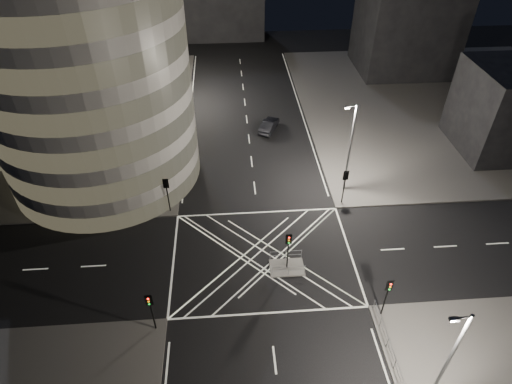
{
  "coord_description": "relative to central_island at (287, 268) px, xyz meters",
  "views": [
    {
      "loc": [
        -2.55,
        -26.14,
        28.86
      ],
      "look_at": [
        -0.18,
        5.61,
        3.0
      ],
      "focal_mm": 30.0,
      "sensor_mm": 36.0,
      "label": 1
    }
  ],
  "objects": [
    {
      "name": "office_block_rear",
      "position": [
        -24.0,
        43.5,
        11.07
      ],
      "size": [
        24.0,
        16.0,
        22.0
      ],
      "primitive_type": "cube",
      "color": "#999690",
      "rests_on": "sidewalk_far_left"
    },
    {
      "name": "ground",
      "position": [
        -2.0,
        1.5,
        -0.07
      ],
      "size": [
        120.0,
        120.0,
        0.0
      ],
      "primitive_type": "plane",
      "color": "black",
      "rests_on": "ground"
    },
    {
      "name": "sidewalk_far_left",
      "position": [
        -31.0,
        28.5,
        0.0
      ],
      "size": [
        42.0,
        42.0,
        0.15
      ],
      "primitive_type": "cube",
      "color": "#5A5754",
      "rests_on": "ground"
    },
    {
      "name": "traffic_signal_fr",
      "position": [
        6.8,
        8.3,
        2.84
      ],
      "size": [
        0.55,
        0.22,
        4.0
      ],
      "color": "black",
      "rests_on": "sidewalk_far_right"
    },
    {
      "name": "building_right_near",
      "position": [
        28.0,
        17.5,
        5.08
      ],
      "size": [
        10.0,
        10.0,
        10.0
      ],
      "primitive_type": "cube",
      "color": "black",
      "rests_on": "sidewalk_far_right"
    },
    {
      "name": "building_right_far",
      "position": [
        24.0,
        41.5,
        7.58
      ],
      "size": [
        14.0,
        12.0,
        15.0
      ],
      "primitive_type": "cube",
      "color": "black",
      "rests_on": "sidewalk_far_right"
    },
    {
      "name": "street_lamp_right_far",
      "position": [
        7.44,
        10.5,
        5.47
      ],
      "size": [
        1.25,
        0.25,
        10.0
      ],
      "color": "slate",
      "rests_on": "sidewalk_far_right"
    },
    {
      "name": "tree_b",
      "position": [
        -12.5,
        16.5,
        5.26
      ],
      "size": [
        4.47,
        4.47,
        7.77
      ],
      "color": "black",
      "rests_on": "sidewalk_far_left"
    },
    {
      "name": "office_tower_curved",
      "position": [
        -22.74,
        20.24,
        12.58
      ],
      "size": [
        30.0,
        29.0,
        27.2
      ],
      "color": "#999690",
      "rests_on": "sidewalk_far_left"
    },
    {
      "name": "railing_island_north",
      "position": [
        0.0,
        0.9,
        0.62
      ],
      "size": [
        2.8,
        0.06,
        1.1
      ],
      "primitive_type": "cube",
      "color": "slate",
      "rests_on": "central_island"
    },
    {
      "name": "sidewalk_far_right",
      "position": [
        27.0,
        28.5,
        0.0
      ],
      "size": [
        42.0,
        42.0,
        0.15
      ],
      "primitive_type": "cube",
      "color": "#5A5754",
      "rests_on": "ground"
    },
    {
      "name": "traffic_signal_island",
      "position": [
        0.0,
        0.0,
        2.84
      ],
      "size": [
        0.55,
        0.22,
        4.0
      ],
      "color": "black",
      "rests_on": "central_island"
    },
    {
      "name": "street_lamp_left_far",
      "position": [
        -11.44,
        31.5,
        5.47
      ],
      "size": [
        1.25,
        0.25,
        10.0
      ],
      "color": "slate",
      "rests_on": "sidewalk_far_left"
    },
    {
      "name": "street_lamp_right_near",
      "position": [
        7.44,
        -12.5,
        5.47
      ],
      "size": [
        1.25,
        0.25,
        10.0
      ],
      "color": "slate",
      "rests_on": "sidewalk_near_right"
    },
    {
      "name": "railing_near_right",
      "position": [
        6.3,
        -10.65,
        0.62
      ],
      "size": [
        0.06,
        11.7,
        1.1
      ],
      "primitive_type": "cube",
      "color": "slate",
      "rests_on": "sidewalk_near_right"
    },
    {
      "name": "tree_d",
      "position": [
        -12.5,
        28.5,
        4.77
      ],
      "size": [
        5.22,
        5.22,
        7.7
      ],
      "color": "black",
      "rests_on": "sidewalk_far_left"
    },
    {
      "name": "railing_island_south",
      "position": [
        0.0,
        -0.9,
        0.62
      ],
      "size": [
        2.8,
        0.06,
        1.1
      ],
      "primitive_type": "cube",
      "color": "slate",
      "rests_on": "central_island"
    },
    {
      "name": "sedan",
      "position": [
        0.71,
        23.43,
        0.66
      ],
      "size": [
        3.2,
        4.68,
        1.46
      ],
      "primitive_type": "imported",
      "rotation": [
        0.0,
        0.0,
        2.73
      ],
      "color": "black",
      "rests_on": "ground"
    },
    {
      "name": "street_lamp_left_near",
      "position": [
        -11.44,
        13.5,
        5.47
      ],
      "size": [
        1.25,
        0.25,
        10.0
      ],
      "color": "slate",
      "rests_on": "sidewalk_far_left"
    },
    {
      "name": "tree_e",
      "position": [
        -12.5,
        34.5,
        4.68
      ],
      "size": [
        4.08,
        4.08,
        6.96
      ],
      "color": "black",
      "rests_on": "sidewalk_far_left"
    },
    {
      "name": "tree_c",
      "position": [
        -12.5,
        22.5,
        4.81
      ],
      "size": [
        4.48,
        4.48,
        7.33
      ],
      "color": "black",
      "rests_on": "sidewalk_far_left"
    },
    {
      "name": "traffic_signal_nr",
      "position": [
        6.8,
        -5.3,
        2.84
      ],
      "size": [
        0.55,
        0.22,
        4.0
      ],
      "color": "black",
      "rests_on": "sidewalk_near_right"
    },
    {
      "name": "central_island",
      "position": [
        0.0,
        0.0,
        0.0
      ],
      "size": [
        3.0,
        2.0,
        0.15
      ],
      "primitive_type": "cube",
      "color": "slate",
      "rests_on": "ground"
    },
    {
      "name": "tree_a",
      "position": [
        -12.5,
        10.5,
        4.77
      ],
      "size": [
        3.87,
        3.87,
        6.93
      ],
      "color": "black",
      "rests_on": "sidewalk_far_left"
    },
    {
      "name": "traffic_signal_nl",
      "position": [
        -10.8,
        -5.3,
        2.84
      ],
      "size": [
        0.55,
        0.22,
        4.0
      ],
      "color": "black",
      "rests_on": "sidewalk_near_left"
    },
    {
      "name": "traffic_signal_fl",
      "position": [
        -10.8,
        8.3,
        2.84
      ],
      "size": [
        0.55,
        0.22,
        4.0
      ],
      "color": "black",
      "rests_on": "sidewalk_far_left"
    }
  ]
}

